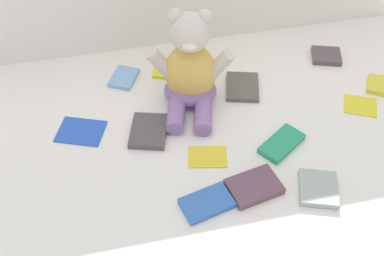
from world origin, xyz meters
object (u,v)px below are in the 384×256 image
book_case_6 (282,144)px  book_case_12 (149,132)px  teddy_bear (190,71)px  book_case_4 (207,157)px  book_case_3 (207,203)px  book_case_5 (254,187)px  book_case_7 (124,78)px  book_case_8 (242,87)px  book_case_0 (360,105)px  book_case_9 (318,189)px  book_case_2 (168,69)px  book_case_11 (81,131)px  book_case_10 (326,56)px

book_case_6 → book_case_12: (-0.34, 0.12, 0.00)m
teddy_bear → book_case_4: bearing=-75.8°
teddy_bear → book_case_3: (-0.04, -0.38, -0.10)m
book_case_3 → book_case_5: (0.13, 0.02, 0.00)m
book_case_7 → book_case_8: same height
book_case_0 → book_case_9: bearing=-17.1°
teddy_bear → book_case_8: size_ratio=2.40×
book_case_2 → book_case_12: 0.29m
book_case_2 → book_case_3: bearing=-71.0°
book_case_6 → book_case_7: size_ratio=1.36×
book_case_4 → book_case_8: (0.17, 0.25, 0.00)m
book_case_0 → book_case_9: (-0.24, -0.26, 0.01)m
book_case_9 → book_case_11: book_case_9 is taller
book_case_8 → book_case_11: book_case_8 is taller
teddy_bear → book_case_4: size_ratio=2.93×
book_case_3 → book_case_8: size_ratio=0.98×
book_case_2 → book_case_11: (-0.29, -0.22, -0.00)m
book_case_5 → book_case_12: (-0.23, 0.24, -0.00)m
teddy_bear → book_case_8: (0.17, 0.02, -0.11)m
book_case_5 → book_case_0: bearing=-72.5°
book_case_7 → book_case_6: bearing=-16.5°
book_case_6 → book_case_8: bearing=154.1°
book_case_0 → book_case_3: (-0.52, -0.24, 0.00)m
book_case_11 → teddy_bear: bearing=122.1°
book_case_5 → book_case_8: bearing=-23.8°
book_case_3 → book_case_7: bearing=-178.4°
teddy_bear → book_case_5: 0.38m
book_case_9 → book_case_5: bearing=4.6°
book_case_4 → book_case_5: bearing=-132.8°
book_case_0 → book_case_9: book_case_9 is taller
book_case_4 → book_case_11: size_ratio=0.81×
book_case_2 → book_case_9: bearing=-43.9°
book_case_9 → book_case_8: bearing=-60.5°
book_case_11 → book_case_12: 0.19m
book_case_2 → book_case_7: book_case_7 is taller
book_case_2 → book_case_7: bearing=-154.1°
book_case_2 → book_case_5: 0.52m
book_case_6 → book_case_11: size_ratio=1.04×
book_case_4 → book_case_12: bearing=61.7°
book_case_10 → teddy_bear: bearing=120.4°
teddy_bear → book_case_2: teddy_bear is taller
book_case_3 → book_case_5: book_case_5 is taller
teddy_bear → book_case_10: bearing=27.1°
book_case_10 → book_case_11: book_case_10 is taller
book_case_3 → book_case_4: bearing=152.0°
book_case_9 → book_case_12: size_ratio=0.84×
book_case_0 → book_case_4: bearing=-53.1°
book_case_4 → book_case_5: (0.09, -0.13, 0.01)m
book_case_3 → book_case_11: (-0.29, 0.31, -0.00)m
teddy_bear → book_case_6: 0.33m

